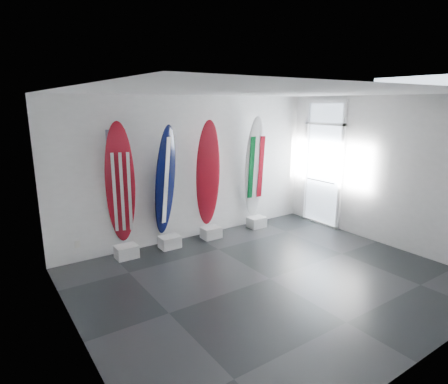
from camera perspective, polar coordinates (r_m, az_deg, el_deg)
floor at (r=6.40m, az=7.01°, el=-13.03°), size 6.00×6.00×0.00m
ceiling at (r=5.73m, az=7.89°, el=14.91°), size 6.00×6.00×0.00m
wall_back at (r=7.88m, az=-4.77°, el=3.61°), size 6.00×0.00×6.00m
wall_front at (r=4.43m, az=29.58°, el=-6.03°), size 6.00×0.00×6.00m
wall_left at (r=4.54m, az=-22.26°, el=-4.81°), size 0.00×5.00×5.00m
wall_right at (r=8.17m, az=23.36°, el=2.89°), size 0.00×5.00×5.00m
display_block_usa at (r=7.32m, az=-14.71°, el=-8.84°), size 0.40×0.30×0.24m
surfboard_usa at (r=7.04m, az=-15.61°, el=1.10°), size 0.64×0.59×2.32m
display_block_navy at (r=7.64m, az=-8.32°, el=-7.57°), size 0.40×0.30×0.24m
surfboard_navy at (r=7.38m, az=-8.99°, el=1.62°), size 0.60×0.52×2.23m
display_block_swiss at (r=8.09m, az=-2.00°, el=-6.22°), size 0.40×0.30×0.24m
surfboard_swiss at (r=7.84m, az=-2.46°, el=2.71°), size 0.60×0.48×2.29m
display_block_italy at (r=8.80m, az=5.02°, el=-4.62°), size 0.40×0.30×0.24m
surfboard_italy at (r=8.56m, az=4.77°, el=3.77°), size 0.56×0.35×2.34m
wall_outlet at (r=7.31m, az=-21.55°, el=-7.46°), size 0.09×0.02×0.13m
glass_door at (r=9.06m, az=14.95°, el=4.01°), size 0.12×1.16×2.85m
balcony at (r=10.27m, az=19.50°, el=-0.51°), size 2.80×2.20×1.20m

